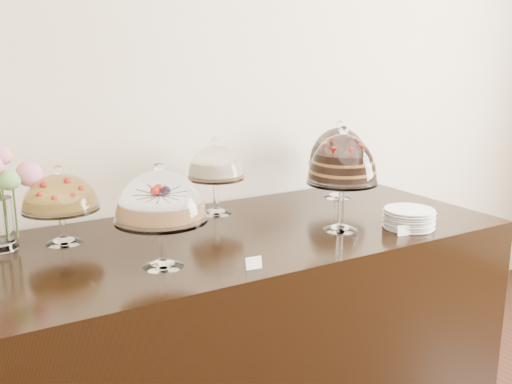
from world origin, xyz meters
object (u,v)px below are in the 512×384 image
cake_stand_choco_layer (343,163)px  cake_stand_cheesecake (216,166)px  cake_stand_sugar_sponge (161,201)px  plate_stack (409,218)px  cake_stand_fruit_tart (60,196)px  display_counter (250,325)px  cake_stand_dark_choco (339,149)px

cake_stand_choco_layer → cake_stand_cheesecake: bearing=124.1°
cake_stand_choco_layer → cake_stand_sugar_sponge: bearing=-178.6°
cake_stand_cheesecake → plate_stack: (0.62, -0.64, -0.19)m
cake_stand_sugar_sponge → plate_stack: size_ratio=1.76×
cake_stand_sugar_sponge → cake_stand_choco_layer: 0.82m
cake_stand_choco_layer → plate_stack: size_ratio=2.06×
cake_stand_sugar_sponge → cake_stand_fruit_tart: size_ratio=1.21×
display_counter → cake_stand_sugar_sponge: bearing=-156.0°
display_counter → cake_stand_fruit_tart: (-0.73, 0.23, 0.65)m
cake_stand_cheesecake → display_counter: bearing=-88.9°
cake_stand_dark_choco → plate_stack: bearing=-97.3°
display_counter → cake_stand_sugar_sponge: cake_stand_sugar_sponge is taller
cake_stand_sugar_sponge → cake_stand_choco_layer: size_ratio=0.85×
cake_stand_fruit_tart → cake_stand_dark_choco: bearing=1.4°
cake_stand_sugar_sponge → cake_stand_choco_layer: bearing=1.4°
cake_stand_cheesecake → cake_stand_dark_choco: (0.70, -0.04, 0.02)m
cake_stand_choco_layer → plate_stack: cake_stand_choco_layer is taller
cake_stand_fruit_tart → cake_stand_sugar_sponge: bearing=-61.1°
display_counter → plate_stack: bearing=-27.6°
cake_stand_sugar_sponge → cake_stand_dark_choco: (1.18, 0.49, 0.01)m
display_counter → cake_stand_dark_choco: size_ratio=5.41×
display_counter → cake_stand_choco_layer: bearing=-30.0°
cake_stand_choco_layer → cake_stand_dark_choco: cake_stand_choco_layer is taller
cake_stand_sugar_sponge → cake_stand_cheesecake: (0.48, 0.53, -0.01)m
cake_stand_dark_choco → plate_stack: (-0.08, -0.59, -0.21)m
cake_stand_dark_choco → cake_stand_cheesecake: bearing=176.5°
plate_stack → cake_stand_cheesecake: bearing=134.4°
display_counter → cake_stand_dark_choco: 1.03m
display_counter → cake_stand_cheesecake: 0.75m
cake_stand_cheesecake → cake_stand_sugar_sponge: bearing=-132.1°
cake_stand_dark_choco → plate_stack: 0.64m
display_counter → cake_stand_choco_layer: cake_stand_choco_layer is taller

